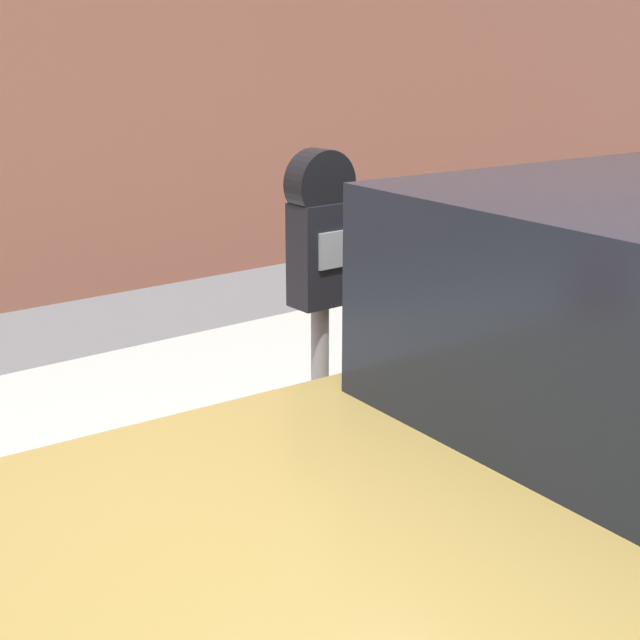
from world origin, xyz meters
name	(u,v)px	position (x,y,z in m)	size (l,w,h in m)	color
sidewalk	(94,486)	(0.00, 2.20, 0.06)	(24.00, 2.80, 0.13)	#ADAAA3
parking_meter	(320,280)	(0.34, 1.07, 1.15)	(0.21, 0.12, 1.43)	gray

